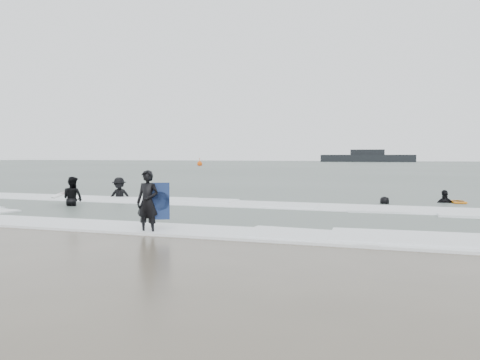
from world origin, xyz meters
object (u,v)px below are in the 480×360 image
(surfer_centre, at_px, (148,234))
(surfer_breaker, at_px, (119,199))
(surfer_right_near, at_px, (445,204))
(vessel_horizon, at_px, (367,157))
(surfer_wading, at_px, (73,207))
(buoy, at_px, (200,164))
(surfer_right_far, at_px, (384,205))

(surfer_centre, relative_size, surfer_breaker, 0.91)
(surfer_right_near, relative_size, vessel_horizon, 0.06)
(surfer_centre, height_order, surfer_right_near, surfer_right_near)
(surfer_centre, distance_m, surfer_right_near, 13.34)
(surfer_wading, bearing_deg, surfer_centre, 148.70)
(surfer_centre, xyz_separation_m, surfer_breaker, (-6.37, 8.38, 0.00))
(surfer_centre, bearing_deg, vessel_horizon, 91.83)
(surfer_wading, distance_m, surfer_right_near, 15.29)
(surfer_centre, height_order, surfer_breaker, surfer_breaker)
(surfer_wading, distance_m, surfer_breaker, 3.74)
(vessel_horizon, bearing_deg, buoy, -112.44)
(surfer_right_far, bearing_deg, surfer_wading, -0.83)
(surfer_breaker, bearing_deg, surfer_right_far, -11.36)
(surfer_right_far, xyz_separation_m, vessel_horizon, (-8.80, 130.38, 1.43))
(surfer_right_far, bearing_deg, surfer_breaker, -18.13)
(buoy, bearing_deg, surfer_right_near, -58.22)
(surfer_right_near, xyz_separation_m, buoy, (-38.71, 62.47, 0.42))
(surfer_breaker, xyz_separation_m, buoy, (-24.34, 64.77, 0.42))
(buoy, bearing_deg, surfer_centre, -67.23)
(surfer_wading, relative_size, surfer_breaker, 0.95)
(surfer_right_near, height_order, surfer_right_far, surfer_right_near)
(surfer_right_far, bearing_deg, vessel_horizon, -109.10)
(surfer_right_near, bearing_deg, surfer_wading, 4.50)
(surfer_centre, xyz_separation_m, surfer_wading, (-6.05, 4.66, 0.00))
(surfer_centre, distance_m, surfer_wading, 7.63)
(surfer_breaker, height_order, buoy, buoy)
(surfer_breaker, xyz_separation_m, vessel_horizon, (3.17, 131.39, 1.43))
(surfer_breaker, bearing_deg, surfer_wading, -101.33)
(surfer_wading, height_order, buoy, buoy)
(surfer_right_near, height_order, buoy, buoy)
(surfer_wading, height_order, vessel_horizon, vessel_horizon)
(buoy, bearing_deg, surfer_breaker, -69.40)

